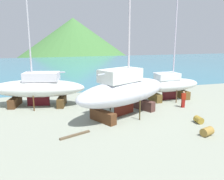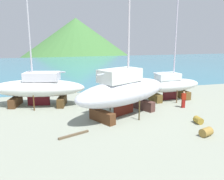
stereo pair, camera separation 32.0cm
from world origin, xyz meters
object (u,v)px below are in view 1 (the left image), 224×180
barrel_by_slipway (207,132)px  barrel_rust_near (199,120)px  sailboat_small_center (170,85)px  worker (183,99)px  sailboat_far_slipway (124,91)px  sailboat_large_starboard (38,87)px

barrel_by_slipway → barrel_rust_near: barrel_by_slipway is taller
sailboat_small_center → worker: bearing=-98.0°
worker → barrel_by_slipway: (-2.42, -7.02, -0.59)m
sailboat_far_slipway → worker: sailboat_far_slipway is taller
worker → sailboat_small_center: bearing=179.5°
sailboat_large_starboard → barrel_rust_near: (13.36, -9.42, -1.74)m
worker → barrel_by_slipway: bearing=-16.5°
sailboat_small_center → sailboat_far_slipway: bearing=-155.8°
sailboat_large_starboard → worker: bearing=174.8°
sailboat_large_starboard → sailboat_small_center: bearing=-173.0°
sailboat_large_starboard → barrel_by_slipway: bearing=149.1°
sailboat_large_starboard → sailboat_far_slipway: bearing=157.9°
sailboat_far_slipway → sailboat_small_center: bearing=1.8°
sailboat_small_center → barrel_by_slipway: bearing=-109.1°
barrel_rust_near → sailboat_small_center: bearing=79.1°
barrel_by_slipway → sailboat_large_starboard: bearing=135.8°
barrel_by_slipway → barrel_rust_near: 2.74m
sailboat_small_center → sailboat_large_starboard: bearing=168.8°
sailboat_large_starboard → barrel_rust_near: sailboat_large_starboard is taller
sailboat_large_starboard → sailboat_small_center: (14.86, -1.63, -0.23)m
barrel_rust_near → sailboat_large_starboard: bearing=144.8°
sailboat_far_slipway → sailboat_small_center: 8.08m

